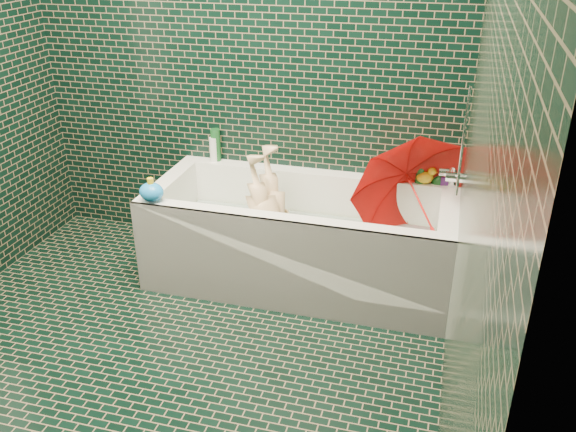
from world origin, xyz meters
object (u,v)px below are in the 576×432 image
(child, at_px, (272,231))
(umbrella, at_px, (420,203))
(bathtub, at_px, (300,247))
(rubber_duck, at_px, (426,176))
(bath_toy, at_px, (151,192))

(child, distance_m, umbrella, 0.84)
(bathtub, relative_size, umbrella, 2.52)
(umbrella, relative_size, rubber_duck, 5.26)
(child, height_order, rubber_duck, rubber_duck)
(rubber_duck, height_order, bath_toy, bath_toy)
(rubber_duck, bearing_deg, bathtub, -142.55)
(bathtub, xyz_separation_m, umbrella, (0.64, 0.07, 0.33))
(bathtub, distance_m, rubber_duck, 0.83)
(child, height_order, umbrella, umbrella)
(umbrella, xyz_separation_m, rubber_duck, (0.01, 0.26, 0.05))
(rubber_duck, bearing_deg, umbrella, -81.19)
(bathtub, height_order, child, bathtub)
(bathtub, distance_m, bath_toy, 0.89)
(rubber_duck, bearing_deg, child, -145.87)
(bathtub, bearing_deg, rubber_duck, 26.58)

